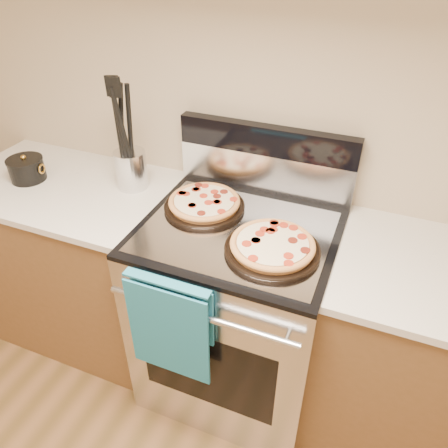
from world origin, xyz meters
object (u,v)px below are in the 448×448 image
at_px(range_body, 237,312).
at_px(pepperoni_pizza_back, 204,203).
at_px(pepperoni_pizza_front, 272,246).
at_px(utensil_crock, 131,169).
at_px(saucepan, 27,170).

bearing_deg(range_body, pepperoni_pizza_back, 158.75).
xyz_separation_m(pepperoni_pizza_front, utensil_crock, (-0.73, 0.24, 0.05)).
relative_size(pepperoni_pizza_back, pepperoni_pizza_front, 0.96).
relative_size(range_body, pepperoni_pizza_front, 2.65).
distance_m(pepperoni_pizza_front, saucepan, 1.22).
bearing_deg(utensil_crock, saucepan, -165.23).
bearing_deg(pepperoni_pizza_back, saucepan, -175.95).
height_order(range_body, saucepan, saucepan).
height_order(pepperoni_pizza_back, saucepan, saucepan).
height_order(pepperoni_pizza_back, utensil_crock, utensil_crock).
bearing_deg(pepperoni_pizza_front, range_body, 148.42).
bearing_deg(pepperoni_pizza_front, saucepan, 174.86).
relative_size(range_body, saucepan, 5.73).
bearing_deg(pepperoni_pizza_back, range_body, -21.25).
relative_size(utensil_crock, saucepan, 1.09).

